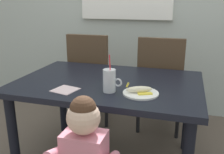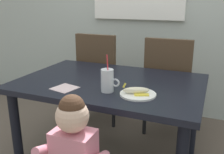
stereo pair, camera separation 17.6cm
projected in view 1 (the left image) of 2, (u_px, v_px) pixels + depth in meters
name	position (u px, v px, depth m)	size (l,w,h in m)	color
dining_table	(109.00, 92.00, 1.91)	(1.35, 0.92, 0.70)	black
dining_chair_left	(92.00, 73.00, 2.66)	(0.44, 0.45, 0.96)	#4C3826
dining_chair_right	(161.00, 80.00, 2.44)	(0.44, 0.45, 0.96)	#4C3826
toddler_standing	(85.00, 153.00, 1.30)	(0.33, 0.24, 0.84)	#3F4760
milk_cup	(110.00, 82.00, 1.64)	(0.13, 0.08, 0.25)	silver
snack_plate	(141.00, 93.00, 1.61)	(0.23, 0.23, 0.01)	white
peeled_banana	(139.00, 90.00, 1.60)	(0.18, 0.13, 0.07)	#F4EAC6
paper_napkin	(65.00, 90.00, 1.68)	(0.15, 0.15, 0.00)	silver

